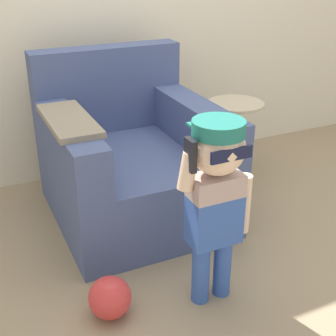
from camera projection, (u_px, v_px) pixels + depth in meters
ground_plane at (168, 216)px, 2.82m from camera, size 10.00×10.00×0.00m
armchair at (131, 162)px, 2.74m from camera, size 0.94×1.02×0.93m
person_child at (216, 186)px, 1.93m from camera, size 0.35×0.26×0.86m
side_table at (234, 133)px, 3.16m from camera, size 0.37×0.37×0.54m
toy_ball at (110, 298)px, 2.02m from camera, size 0.19×0.19×0.19m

